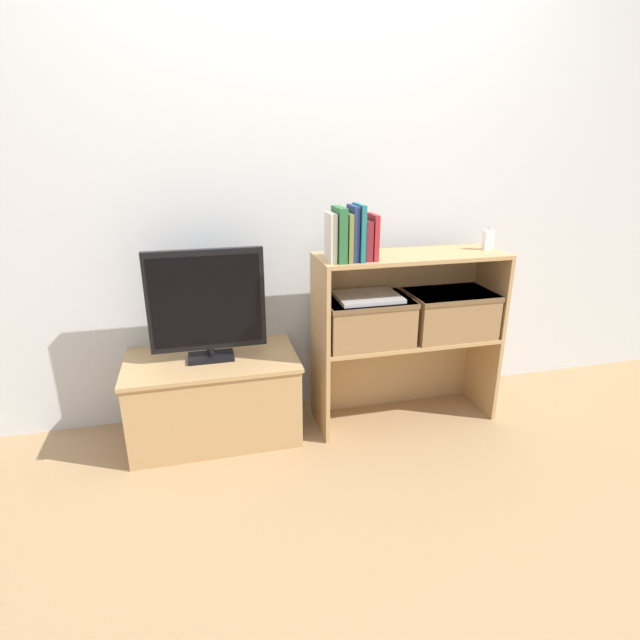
% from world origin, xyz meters
% --- Properties ---
extents(ground_plane, '(16.00, 16.00, 0.00)m').
position_xyz_m(ground_plane, '(0.00, 0.00, 0.00)').
color(ground_plane, '#A37F56').
extents(wall_back, '(10.00, 0.05, 2.40)m').
position_xyz_m(wall_back, '(0.00, 0.49, 1.20)').
color(wall_back, silver).
rests_on(wall_back, ground_plane).
extents(tv_stand, '(0.84, 0.47, 0.43)m').
position_xyz_m(tv_stand, '(-0.54, 0.23, 0.22)').
color(tv_stand, tan).
rests_on(tv_stand, ground_plane).
extents(tv, '(0.55, 0.14, 0.54)m').
position_xyz_m(tv, '(-0.54, 0.23, 0.72)').
color(tv, black).
rests_on(tv, tv_stand).
extents(bookshelf_lower_tier, '(0.96, 0.33, 0.47)m').
position_xyz_m(bookshelf_lower_tier, '(0.47, 0.23, 0.30)').
color(bookshelf_lower_tier, tan).
rests_on(bookshelf_lower_tier, ground_plane).
extents(bookshelf_upper_tier, '(0.96, 0.33, 0.44)m').
position_xyz_m(bookshelf_upper_tier, '(0.47, 0.23, 0.76)').
color(bookshelf_upper_tier, tan).
rests_on(bookshelf_upper_tier, bookshelf_lower_tier).
extents(book_ivory, '(0.03, 0.12, 0.22)m').
position_xyz_m(book_ivory, '(0.03, 0.10, 1.02)').
color(book_ivory, silver).
rests_on(book_ivory, bookshelf_upper_tier).
extents(book_forest, '(0.04, 0.15, 0.25)m').
position_xyz_m(book_forest, '(0.07, 0.10, 1.04)').
color(book_forest, '#286638').
rests_on(book_forest, bookshelf_upper_tier).
extents(book_olive, '(0.02, 0.15, 0.22)m').
position_xyz_m(book_olive, '(0.11, 0.10, 1.02)').
color(book_olive, olive).
rests_on(book_olive, bookshelf_upper_tier).
extents(book_navy, '(0.02, 0.13, 0.25)m').
position_xyz_m(book_navy, '(0.14, 0.10, 1.04)').
color(book_navy, navy).
rests_on(book_navy, bookshelf_upper_tier).
extents(book_teal, '(0.02, 0.15, 0.26)m').
position_xyz_m(book_teal, '(0.17, 0.10, 1.04)').
color(book_teal, '#1E7075').
rests_on(book_teal, bookshelf_upper_tier).
extents(book_maroon, '(0.03, 0.12, 0.18)m').
position_xyz_m(book_maroon, '(0.20, 0.10, 1.01)').
color(book_maroon, maroon).
rests_on(book_maroon, bookshelf_upper_tier).
extents(book_crimson, '(0.02, 0.13, 0.21)m').
position_xyz_m(book_crimson, '(0.24, 0.10, 1.02)').
color(book_crimson, '#B22328').
rests_on(book_crimson, bookshelf_upper_tier).
extents(baby_monitor, '(0.05, 0.04, 0.13)m').
position_xyz_m(baby_monitor, '(0.89, 0.17, 0.96)').
color(baby_monitor, white).
rests_on(baby_monitor, bookshelf_upper_tier).
extents(storage_basket_left, '(0.44, 0.30, 0.23)m').
position_xyz_m(storage_basket_left, '(0.24, 0.15, 0.60)').
color(storage_basket_left, '#937047').
rests_on(storage_basket_left, bookshelf_lower_tier).
extents(storage_basket_right, '(0.44, 0.30, 0.23)m').
position_xyz_m(storage_basket_right, '(0.70, 0.15, 0.60)').
color(storage_basket_right, '#937047').
rests_on(storage_basket_right, bookshelf_lower_tier).
extents(laptop, '(0.31, 0.25, 0.02)m').
position_xyz_m(laptop, '(0.24, 0.15, 0.71)').
color(laptop, '#BCBCC1').
rests_on(laptop, storage_basket_left).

